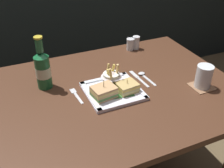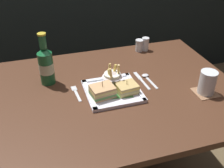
% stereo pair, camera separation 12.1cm
% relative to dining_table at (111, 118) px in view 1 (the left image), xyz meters
% --- Properties ---
extents(dining_table, '(1.19, 0.86, 0.76)m').
position_rel_dining_table_xyz_m(dining_table, '(0.00, 0.00, 0.00)').
color(dining_table, '#4B2C1C').
rests_on(dining_table, ground_plane).
extents(square_plate, '(0.24, 0.24, 0.02)m').
position_rel_dining_table_xyz_m(square_plate, '(0.00, -0.02, 0.17)').
color(square_plate, white).
rests_on(square_plate, dining_table).
extents(sandwich_half_left, '(0.11, 0.09, 0.07)m').
position_rel_dining_table_xyz_m(sandwich_half_left, '(-0.05, -0.05, 0.20)').
color(sandwich_half_left, tan).
rests_on(sandwich_half_left, square_plate).
extents(sandwich_half_right, '(0.10, 0.09, 0.06)m').
position_rel_dining_table_xyz_m(sandwich_half_right, '(0.06, -0.05, 0.20)').
color(sandwich_half_right, tan).
rests_on(sandwich_half_right, square_plate).
extents(fries_cup, '(0.10, 0.10, 0.11)m').
position_rel_dining_table_xyz_m(fries_cup, '(0.01, 0.03, 0.22)').
color(fries_cup, silver).
rests_on(fries_cup, square_plate).
extents(beer_bottle, '(0.07, 0.07, 0.25)m').
position_rel_dining_table_xyz_m(beer_bottle, '(-0.27, 0.15, 0.26)').
color(beer_bottle, '#1D5C31').
rests_on(beer_bottle, dining_table).
extents(drink_coaster, '(0.10, 0.10, 0.00)m').
position_rel_dining_table_xyz_m(drink_coaster, '(0.40, -0.14, 0.17)').
color(drink_coaster, '#916647').
rests_on(drink_coaster, dining_table).
extents(water_glass, '(0.08, 0.08, 0.11)m').
position_rel_dining_table_xyz_m(water_glass, '(0.40, -0.14, 0.22)').
color(water_glass, silver).
rests_on(water_glass, dining_table).
extents(fork, '(0.03, 0.13, 0.00)m').
position_rel_dining_table_xyz_m(fork, '(-0.16, 0.03, 0.17)').
color(fork, silver).
rests_on(fork, dining_table).
extents(knife, '(0.02, 0.17, 0.00)m').
position_rel_dining_table_xyz_m(knife, '(0.17, 0.04, 0.17)').
color(knife, silver).
rests_on(knife, dining_table).
extents(spoon, '(0.03, 0.14, 0.01)m').
position_rel_dining_table_xyz_m(spoon, '(0.20, 0.05, 0.17)').
color(spoon, silver).
rests_on(spoon, dining_table).
extents(salt_shaker, '(0.05, 0.05, 0.07)m').
position_rel_dining_table_xyz_m(salt_shaker, '(0.28, 0.35, 0.20)').
color(salt_shaker, silver).
rests_on(salt_shaker, dining_table).
extents(pepper_shaker, '(0.04, 0.04, 0.08)m').
position_rel_dining_table_xyz_m(pepper_shaker, '(0.32, 0.35, 0.20)').
color(pepper_shaker, silver).
rests_on(pepper_shaker, dining_table).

